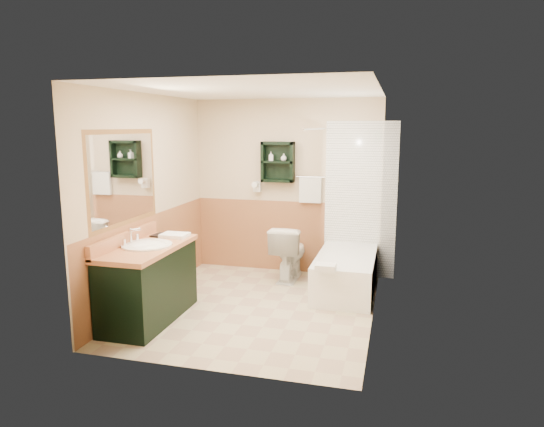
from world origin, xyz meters
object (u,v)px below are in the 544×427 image
Objects in this scene: vanity at (149,283)px; vanity_book at (154,227)px; wall_shelf at (278,162)px; toilet at (289,253)px; soap_bottle_a at (271,159)px; hair_dryer at (257,187)px; soap_bottle_b at (284,158)px; bathtub at (346,272)px.

vanity_book reaches higher than vanity.
wall_shelf is 0.75× the size of toilet.
soap_bottle_a is at bearing 68.41° from vanity.
hair_dryer is 0.56m from soap_bottle_b.
soap_bottle_a is at bearing -176.98° from wall_shelf.
vanity is at bearing -63.89° from vanity_book.
toilet is at bearing -62.67° from soap_bottle_b.
soap_bottle_b is at bearing 60.17° from vanity_book.
soap_bottle_a is at bearing 153.75° from bathtub.
vanity_book is 1.96m from soap_bottle_a.
soap_bottle_a reaches higher than vanity_book.
soap_bottle_a is at bearing 180.00° from soap_bottle_b.
vanity_book is (-0.17, 0.46, 0.50)m from vanity.
toilet is at bearing -51.14° from wall_shelf.
hair_dryer is at bearing 156.28° from bathtub.
vanity_book is at bearing -115.55° from hair_dryer.
wall_shelf is 5.36× the size of soap_bottle_b.
bathtub is 2.41m from vanity_book.
soap_bottle_a is (0.80, 2.02, 1.19)m from vanity.
vanity_book is at bearing -126.28° from soap_bottle_b.
vanity_book is (-1.29, -1.28, 0.55)m from toilet.
bathtub is at bearing -23.72° from hair_dryer.
hair_dryer is 2.28m from vanity.
hair_dryer is at bearing 171.68° from soap_bottle_a.
wall_shelf is 2.29× the size of hair_dryer.
toilet is (0.53, -0.31, -0.84)m from hair_dryer.
hair_dryer is 1.79m from vanity_book.
bathtub is at bearing 162.55° from toilet.
soap_bottle_a is at bearing -39.44° from toilet.
hair_dryer is at bearing 175.24° from wall_shelf.
hair_dryer is 2.34× the size of soap_bottle_b.
vanity is (-0.89, -2.03, -1.15)m from wall_shelf.
vanity is at bearing -111.59° from soap_bottle_a.
bathtub is 1.75m from soap_bottle_b.
vanity is 6.28× the size of vanity_book.
wall_shelf is at bearing 3.02° from soap_bottle_a.
hair_dryer reaches higher than vanity.
wall_shelf is 0.43× the size of vanity.
hair_dryer is 1.92× the size of soap_bottle_a.
bathtub is at bearing 37.43° from vanity.
hair_dryer is at bearing 73.83° from vanity.
soap_bottle_b is (0.09, -0.01, 0.06)m from wall_shelf.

